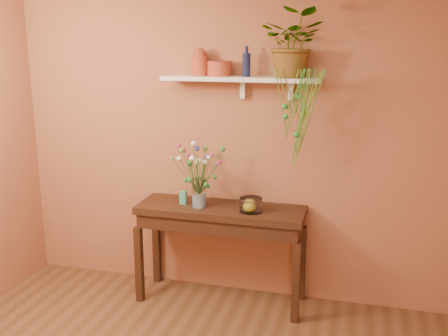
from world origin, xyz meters
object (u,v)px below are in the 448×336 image
bouquet (198,163)px  glass_bowl (251,205)px  spider_plant (294,43)px  sideboard (221,221)px  terracotta_jug (200,62)px  blue_bottle (246,64)px  glass_vase (199,195)px

bouquet → glass_bowl: bouquet is taller
spider_plant → sideboard: bearing=-169.4°
terracotta_jug → spider_plant: size_ratio=0.42×
spider_plant → bouquet: 1.22m
blue_bottle → glass_bowl: size_ratio=1.28×
terracotta_jug → glass_vase: bearing=-78.6°
blue_bottle → glass_bowl: bearing=-63.5°
sideboard → bouquet: bouquet is taller
sideboard → spider_plant: 1.57m
terracotta_jug → sideboard: bearing=-34.4°
spider_plant → glass_bowl: size_ratio=2.81×
sideboard → bouquet: (-0.18, -0.05, 0.51)m
blue_bottle → spider_plant: (0.38, -0.02, 0.17)m
spider_plant → bouquet: bearing=-168.4°
glass_bowl → spider_plant: bearing=28.6°
sideboard → glass_vase: size_ratio=5.77×
glass_vase → glass_bowl: size_ratio=1.31×
glass_vase → bouquet: 0.28m
blue_bottle → bouquet: bearing=-154.5°
blue_bottle → sideboard: bearing=-145.4°
blue_bottle → glass_bowl: blue_bottle is taller
bouquet → terracotta_jug: bearing=100.0°
spider_plant → glass_bowl: bearing=-151.4°
terracotta_jug → bouquet: terracotta_jug is taller
sideboard → blue_bottle: 1.32m
terracotta_jug → glass_bowl: terracotta_jug is taller
blue_bottle → glass_vase: bearing=-153.5°
sideboard → glass_bowl: size_ratio=7.56×
blue_bottle → glass_bowl: 1.14m
bouquet → glass_vase: bearing=-40.0°
sideboard → terracotta_jug: (-0.21, 0.15, 1.31)m
spider_plant → bouquet: (-0.74, -0.15, -0.96)m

